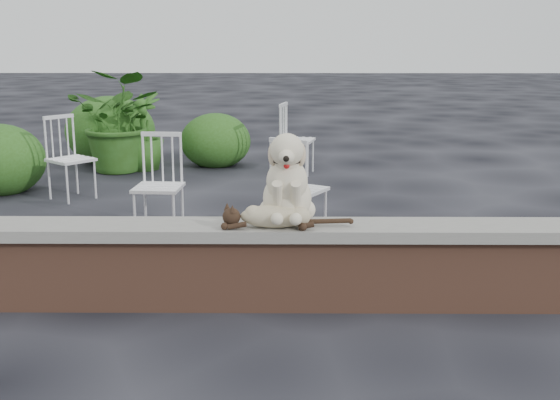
{
  "coord_description": "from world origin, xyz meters",
  "views": [
    {
      "loc": [
        -0.43,
        -4.55,
        1.82
      ],
      "look_at": [
        -0.46,
        0.2,
        0.7
      ],
      "focal_mm": 44.96,
      "sensor_mm": 36.0,
      "label": 1
    }
  ],
  "objects_px": {
    "chair_e": "(297,139)",
    "potted_plant_b": "(142,132)",
    "chair_b": "(158,186)",
    "dog": "(287,176)",
    "potted_plant_a": "(120,121)",
    "cat": "(275,215)",
    "chair_a": "(71,158)",
    "chair_c": "(299,188)"
  },
  "relations": [
    {
      "from": "potted_plant_a",
      "to": "potted_plant_b",
      "type": "xyz_separation_m",
      "value": [
        0.26,
        0.14,
        -0.17
      ]
    },
    {
      "from": "cat",
      "to": "chair_a",
      "type": "relative_size",
      "value": 1.09
    },
    {
      "from": "chair_a",
      "to": "potted_plant_b",
      "type": "distance_m",
      "value": 1.84
    },
    {
      "from": "dog",
      "to": "chair_a",
      "type": "distance_m",
      "value": 3.99
    },
    {
      "from": "chair_a",
      "to": "chair_b",
      "type": "bearing_deg",
      "value": -99.37
    },
    {
      "from": "cat",
      "to": "potted_plant_a",
      "type": "height_order",
      "value": "potted_plant_a"
    },
    {
      "from": "chair_b",
      "to": "potted_plant_b",
      "type": "xyz_separation_m",
      "value": [
        -0.8,
        3.25,
        0.06
      ]
    },
    {
      "from": "cat",
      "to": "potted_plant_b",
      "type": "height_order",
      "value": "potted_plant_b"
    },
    {
      "from": "chair_c",
      "to": "chair_a",
      "type": "bearing_deg",
      "value": -0.67
    },
    {
      "from": "chair_b",
      "to": "potted_plant_b",
      "type": "bearing_deg",
      "value": 107.84
    },
    {
      "from": "dog",
      "to": "chair_a",
      "type": "xyz_separation_m",
      "value": [
        -2.43,
        3.13,
        -0.43
      ]
    },
    {
      "from": "dog",
      "to": "chair_b",
      "type": "distance_m",
      "value": 2.09
    },
    {
      "from": "cat",
      "to": "potted_plant_a",
      "type": "xyz_separation_m",
      "value": [
        -2.16,
        4.94,
        0.02
      ]
    },
    {
      "from": "potted_plant_a",
      "to": "chair_e",
      "type": "bearing_deg",
      "value": -3.25
    },
    {
      "from": "cat",
      "to": "potted_plant_a",
      "type": "distance_m",
      "value": 5.39
    },
    {
      "from": "cat",
      "to": "chair_a",
      "type": "bearing_deg",
      "value": 127.11
    },
    {
      "from": "potted_plant_a",
      "to": "dog",
      "type": "bearing_deg",
      "value": -64.9
    },
    {
      "from": "dog",
      "to": "potted_plant_b",
      "type": "relative_size",
      "value": 0.6
    },
    {
      "from": "potted_plant_b",
      "to": "chair_e",
      "type": "bearing_deg",
      "value": -7.29
    },
    {
      "from": "chair_b",
      "to": "potted_plant_b",
      "type": "relative_size",
      "value": 0.89
    },
    {
      "from": "chair_b",
      "to": "chair_e",
      "type": "height_order",
      "value": "same"
    },
    {
      "from": "chair_b",
      "to": "chair_a",
      "type": "height_order",
      "value": "same"
    },
    {
      "from": "chair_e",
      "to": "potted_plant_b",
      "type": "height_order",
      "value": "potted_plant_b"
    },
    {
      "from": "dog",
      "to": "chair_e",
      "type": "xyz_separation_m",
      "value": [
        0.14,
        4.65,
        -0.43
      ]
    },
    {
      "from": "potted_plant_a",
      "to": "potted_plant_b",
      "type": "height_order",
      "value": "potted_plant_a"
    },
    {
      "from": "chair_a",
      "to": "potted_plant_b",
      "type": "relative_size",
      "value": 0.89
    },
    {
      "from": "chair_b",
      "to": "dog",
      "type": "bearing_deg",
      "value": -50.64
    },
    {
      "from": "chair_e",
      "to": "potted_plant_a",
      "type": "distance_m",
      "value": 2.4
    },
    {
      "from": "chair_b",
      "to": "potted_plant_a",
      "type": "distance_m",
      "value": 3.29
    },
    {
      "from": "dog",
      "to": "potted_plant_b",
      "type": "bearing_deg",
      "value": 113.44
    },
    {
      "from": "chair_b",
      "to": "potted_plant_a",
      "type": "bearing_deg",
      "value": 112.85
    },
    {
      "from": "chair_b",
      "to": "chair_c",
      "type": "height_order",
      "value": "same"
    },
    {
      "from": "dog",
      "to": "potted_plant_a",
      "type": "distance_m",
      "value": 5.29
    },
    {
      "from": "dog",
      "to": "cat",
      "type": "relative_size",
      "value": 0.62
    },
    {
      "from": "chair_e",
      "to": "potted_plant_a",
      "type": "bearing_deg",
      "value": 99.96
    },
    {
      "from": "chair_e",
      "to": "chair_b",
      "type": "bearing_deg",
      "value": 169.17
    },
    {
      "from": "dog",
      "to": "chair_c",
      "type": "height_order",
      "value": "dog"
    },
    {
      "from": "cat",
      "to": "potted_plant_a",
      "type": "bearing_deg",
      "value": 115.18
    },
    {
      "from": "chair_b",
      "to": "cat",
      "type": "bearing_deg",
      "value": -54.73
    },
    {
      "from": "cat",
      "to": "potted_plant_b",
      "type": "distance_m",
      "value": 5.42
    },
    {
      "from": "chair_c",
      "to": "chair_a",
      "type": "xyz_separation_m",
      "value": [
        -2.54,
        1.55,
        0.0
      ]
    },
    {
      "from": "dog",
      "to": "potted_plant_b",
      "type": "distance_m",
      "value": 5.32
    }
  ]
}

